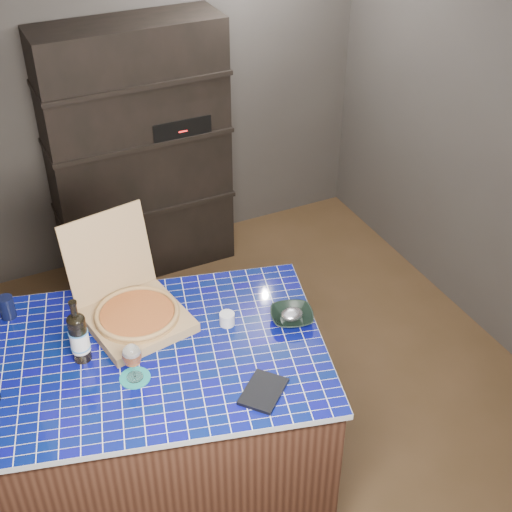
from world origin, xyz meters
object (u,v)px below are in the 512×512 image
wine_glass (132,356)px  mead_bottle (79,337)px  kitchen_island (147,423)px  dvd_case (263,391)px  pizza_box (134,310)px  bowl (292,317)px

wine_glass → mead_bottle: bearing=127.9°
kitchen_island → wine_glass: 0.61m
dvd_case → pizza_box: bearing=165.8°
pizza_box → bowl: size_ratio=2.88×
dvd_case → bowl: (0.33, 0.36, 0.02)m
mead_bottle → wine_glass: 0.28m
kitchen_island → dvd_case: size_ratio=8.85×
kitchen_island → mead_bottle: 0.64m
pizza_box → wine_glass: (-0.12, -0.36, 0.07)m
kitchen_island → pizza_box: 0.57m
pizza_box → kitchen_island: bearing=-114.8°
pizza_box → mead_bottle: bearing=-163.6°
kitchen_island → dvd_case: 0.77m
dvd_case → wine_glass: bearing=-165.4°
kitchen_island → dvd_case: (0.40, -0.46, 0.47)m
mead_bottle → bowl: mead_bottle is taller
pizza_box → dvd_case: size_ratio=2.73×
kitchen_island → mead_bottle: bearing=175.5°
wine_glass → bowl: wine_glass is taller
mead_bottle → dvd_case: size_ratio=1.53×
wine_glass → dvd_case: wine_glass is taller
kitchen_island → bowl: bowl is taller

